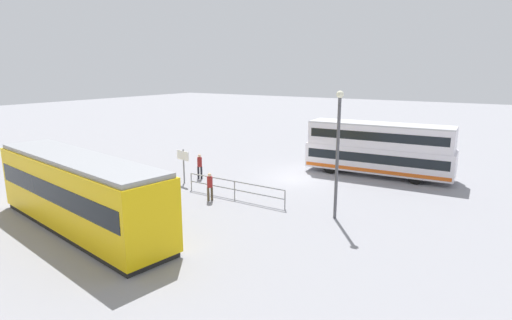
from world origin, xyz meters
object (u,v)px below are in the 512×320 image
(tram_yellow, at_px, (79,192))
(double_decker_bus, at_px, (378,149))
(info_sign, at_px, (183,159))
(pedestrian_crossing, at_px, (210,185))
(street_lamp, at_px, (338,145))
(pedestrian_near_railing, at_px, (200,164))

(tram_yellow, bearing_deg, double_decker_bus, -117.11)
(info_sign, bearing_deg, tram_yellow, 98.91)
(double_decker_bus, relative_size, pedestrian_crossing, 6.21)
(double_decker_bus, distance_m, street_lamp, 9.98)
(double_decker_bus, xyz_separation_m, info_sign, (10.31, 8.88, -0.32))
(pedestrian_crossing, bearing_deg, double_decker_bus, -120.73)
(street_lamp, bearing_deg, pedestrian_crossing, 8.93)
(info_sign, xyz_separation_m, street_lamp, (-10.99, 0.89, 2.18))
(tram_yellow, height_order, pedestrian_near_railing, tram_yellow)
(tram_yellow, distance_m, info_sign, 8.73)
(pedestrian_crossing, bearing_deg, tram_yellow, 69.42)
(street_lamp, bearing_deg, double_decker_bus, -86.02)
(tram_yellow, xyz_separation_m, info_sign, (1.35, -8.62, -0.22))
(tram_yellow, height_order, info_sign, tram_yellow)
(pedestrian_near_railing, xyz_separation_m, pedestrian_crossing, (-3.66, 3.47, -0.06))
(double_decker_bus, relative_size, tram_yellow, 0.83)
(tram_yellow, bearing_deg, pedestrian_near_railing, -83.29)
(double_decker_bus, relative_size, info_sign, 4.47)
(info_sign, bearing_deg, pedestrian_crossing, 152.21)
(pedestrian_near_railing, bearing_deg, tram_yellow, 96.71)
(pedestrian_near_railing, bearing_deg, pedestrian_crossing, 136.56)
(double_decker_bus, height_order, info_sign, double_decker_bus)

